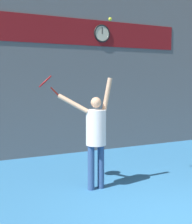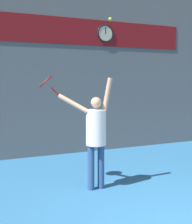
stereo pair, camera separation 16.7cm
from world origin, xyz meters
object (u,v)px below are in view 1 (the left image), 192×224
at_px(scoreboard_clock, 102,33).
at_px(tennis_ball, 110,19).
at_px(tennis_racket, 46,82).
at_px(tennis_player, 96,132).

distance_m(scoreboard_clock, tennis_ball, 3.39).
height_order(tennis_racket, tennis_ball, tennis_ball).
relative_size(scoreboard_clock, tennis_player, 0.24).
bearing_deg(scoreboard_clock, tennis_ball, -114.65).
bearing_deg(tennis_racket, tennis_ball, -25.74).
distance_m(tennis_player, tennis_ball, 2.12).
distance_m(tennis_player, tennis_racket, 1.33).
bearing_deg(tennis_player, tennis_racket, 152.25).
height_order(scoreboard_clock, tennis_player, scoreboard_clock).
bearing_deg(tennis_player, tennis_ball, -18.84).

